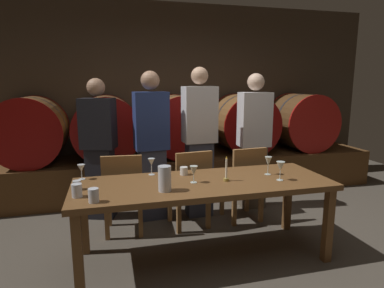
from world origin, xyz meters
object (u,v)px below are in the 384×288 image
at_px(chair_center, 191,185).
at_px(wine_barrel_far_left, 31,131).
at_px(wine_barrel_left, 107,128).
at_px(wine_glass_left, 151,163).
at_px(wine_glass_far_right, 280,167).
at_px(guest_far_right, 254,140).
at_px(wine_barrel_right, 243,124).
at_px(wine_barrel_far_right, 301,122).
at_px(candle_center, 226,174).
at_px(cup_center_right, 94,195).
at_px(cup_far_right, 184,171).
at_px(guest_far_left, 99,148).
at_px(wine_glass_center, 194,171).
at_px(guest_center_right, 199,142).
at_px(dining_table, 203,189).
at_px(wine_glass_far_left, 81,169).
at_px(guest_center_left, 152,145).
at_px(cup_far_left, 77,185).
at_px(pitcher, 165,179).
at_px(wine_barrel_center, 178,126).
at_px(chair_left, 123,190).
at_px(chair_right, 245,180).
at_px(cup_center_left, 77,191).
at_px(wine_glass_right, 268,162).

bearing_deg(chair_center, wine_barrel_far_left, -41.09).
relative_size(wine_barrel_far_left, wine_barrel_left, 1.00).
bearing_deg(wine_glass_left, wine_glass_far_right, -23.04).
bearing_deg(guest_far_right, wine_barrel_right, -102.27).
bearing_deg(wine_barrel_right, wine_barrel_far_left, 180.00).
bearing_deg(wine_glass_far_right, wine_barrel_far_right, 53.48).
xyz_separation_m(candle_center, cup_center_right, (-1.12, -0.25, -0.01)).
bearing_deg(cup_far_right, guest_far_left, 130.20).
bearing_deg(wine_glass_center, guest_center_right, 71.57).
bearing_deg(dining_table, wine_glass_far_left, 162.37).
xyz_separation_m(guest_center_left, cup_far_left, (-0.74, -0.97, -0.12)).
height_order(pitcher, wine_glass_far_right, pitcher).
xyz_separation_m(wine_barrel_far_right, wine_glass_left, (-2.61, -1.59, -0.13)).
xyz_separation_m(wine_barrel_center, cup_center_right, (-1.11, -2.20, -0.19)).
distance_m(chair_center, wine_glass_far_right, 1.07).
xyz_separation_m(wine_barrel_right, chair_left, (-1.88, -1.26, -0.48)).
relative_size(wine_glass_left, cup_far_left, 2.08).
bearing_deg(chair_right, guest_center_right, -37.36).
xyz_separation_m(chair_left, cup_far_left, (-0.39, -0.61, 0.28)).
bearing_deg(wine_barrel_far_left, wine_barrel_left, 0.00).
xyz_separation_m(wine_barrel_far_right, chair_left, (-2.87, -1.26, -0.48)).
distance_m(chair_left, cup_far_left, 0.78).
xyz_separation_m(chair_center, cup_far_left, (-1.11, -0.60, 0.28)).
relative_size(wine_barrel_far_left, cup_center_left, 8.51).
xyz_separation_m(wine_barrel_center, guest_far_right, (0.79, -0.86, -0.10)).
distance_m(wine_barrel_far_left, cup_center_left, 2.19).
bearing_deg(candle_center, guest_far_left, 132.11).
bearing_deg(wine_glass_center, guest_center_left, 102.75).
bearing_deg(chair_left, wine_glass_far_right, 153.98).
distance_m(chair_center, guest_far_left, 1.15).
xyz_separation_m(chair_left, cup_far_right, (0.56, -0.40, 0.28)).
bearing_deg(wine_barrel_left, cup_center_right, -92.73).
bearing_deg(chair_center, guest_far_left, -35.85).
distance_m(wine_barrel_far_left, pitcher, 2.51).
xyz_separation_m(cup_far_left, cup_center_right, (0.14, -0.33, 0.01)).
xyz_separation_m(candle_center, cup_far_left, (-1.26, 0.08, -0.03)).
bearing_deg(wine_glass_left, guest_far_right, 27.53).
relative_size(chair_right, cup_far_right, 11.53).
bearing_deg(guest_center_left, wine_barrel_center, -123.93).
height_order(wine_barrel_center, chair_right, wine_barrel_center).
xyz_separation_m(pitcher, wine_glass_far_right, (1.05, 0.03, 0.02)).
relative_size(wine_barrel_far_left, chair_center, 1.01).
relative_size(wine_barrel_far_left, candle_center, 3.89).
bearing_deg(cup_far_left, wine_glass_right, 0.54).
bearing_deg(guest_center_left, wine_barrel_left, -65.79).
xyz_separation_m(chair_center, cup_far_right, (-0.17, -0.39, 0.28)).
height_order(chair_center, wine_glass_far_right, wine_glass_far_right).
bearing_deg(wine_glass_right, dining_table, -175.06).
relative_size(wine_barrel_far_left, cup_far_right, 11.64).
height_order(dining_table, wine_glass_center, wine_glass_center).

